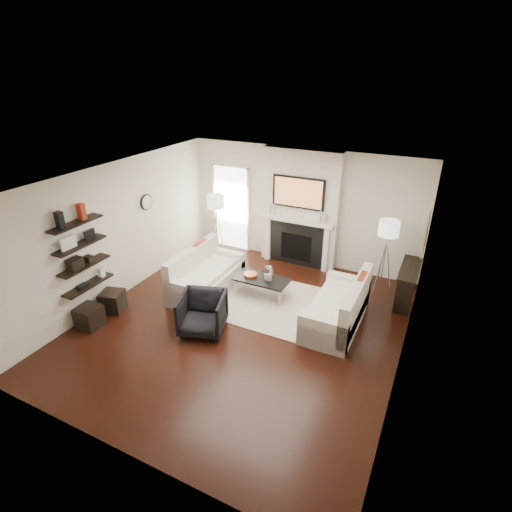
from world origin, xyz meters
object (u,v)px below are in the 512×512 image
at_px(loveseat_right_base, 336,314).
at_px(coffee_table, 262,279).
at_px(loveseat_left_base, 207,282).
at_px(lamp_left_shade, 216,201).
at_px(ottoman_near, 113,301).
at_px(lamp_right_shade, 389,228).
at_px(armchair, 202,312).

height_order(loveseat_right_base, coffee_table, same).
distance_m(loveseat_left_base, lamp_left_shade, 2.03).
bearing_deg(lamp_left_shade, loveseat_right_base, -23.00).
height_order(coffee_table, lamp_left_shade, lamp_left_shade).
bearing_deg(loveseat_left_base, ottoman_near, -131.53).
bearing_deg(lamp_right_shade, ottoman_near, -146.77).
height_order(armchair, lamp_right_shade, lamp_right_shade).
bearing_deg(loveseat_right_base, ottoman_near, -159.85).
height_order(loveseat_right_base, lamp_right_shade, lamp_right_shade).
bearing_deg(lamp_right_shade, coffee_table, -150.15).
xyz_separation_m(loveseat_right_base, coffee_table, (-1.63, 0.26, 0.19)).
height_order(coffee_table, lamp_right_shade, lamp_right_shade).
xyz_separation_m(loveseat_left_base, lamp_right_shade, (3.26, 1.54, 1.24)).
bearing_deg(loveseat_right_base, armchair, -149.03).
height_order(coffee_table, ottoman_near, coffee_table).
xyz_separation_m(loveseat_left_base, loveseat_right_base, (2.74, 0.05, 0.00)).
relative_size(lamp_right_shade, ottoman_near, 1.00).
distance_m(lamp_left_shade, lamp_right_shade, 3.90).
xyz_separation_m(lamp_left_shade, ottoman_near, (-0.62, -2.90, -1.25)).
bearing_deg(lamp_left_shade, armchair, -64.01).
xyz_separation_m(lamp_right_shade, ottoman_near, (-4.52, -2.96, -1.25)).
distance_m(lamp_left_shade, ottoman_near, 3.22).
distance_m(loveseat_left_base, loveseat_right_base, 2.74).
xyz_separation_m(loveseat_left_base, ottoman_near, (-1.26, -1.42, -0.01)).
xyz_separation_m(armchair, lamp_left_shade, (-1.30, 2.68, 1.06)).
bearing_deg(armchair, ottoman_near, 168.65).
relative_size(loveseat_left_base, ottoman_near, 4.50).
distance_m(coffee_table, ottoman_near, 2.94).
height_order(loveseat_right_base, lamp_left_shade, lamp_left_shade).
relative_size(loveseat_right_base, ottoman_near, 4.50).
bearing_deg(coffee_table, armchair, -106.44).
bearing_deg(ottoman_near, lamp_left_shade, 77.93).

